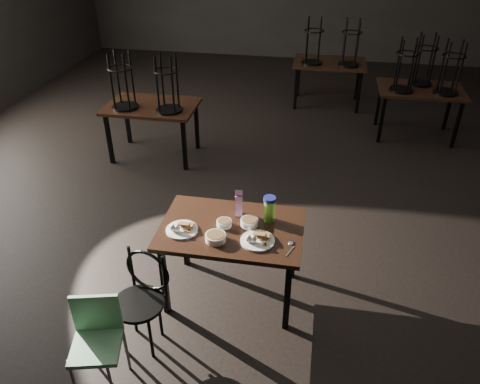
% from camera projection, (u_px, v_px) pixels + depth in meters
% --- Properties ---
extents(main_table, '(1.20, 0.80, 0.75)m').
position_uv_depth(main_table, '(232.00, 235.00, 3.96)').
color(main_table, black).
rests_on(main_table, ground).
extents(plate_left, '(0.27, 0.27, 0.09)m').
position_uv_depth(plate_left, '(181.00, 228.00, 3.86)').
color(plate_left, white).
rests_on(plate_left, main_table).
extents(plate_right, '(0.28, 0.28, 0.09)m').
position_uv_depth(plate_right, '(257.00, 239.00, 3.74)').
color(plate_right, white).
rests_on(plate_right, main_table).
extents(bowl_near, '(0.13, 0.13, 0.05)m').
position_uv_depth(bowl_near, '(224.00, 223.00, 3.92)').
color(bowl_near, white).
rests_on(bowl_near, main_table).
extents(bowl_far, '(0.15, 0.15, 0.06)m').
position_uv_depth(bowl_far, '(249.00, 222.00, 3.92)').
color(bowl_far, white).
rests_on(bowl_far, main_table).
extents(bowl_big, '(0.17, 0.17, 0.06)m').
position_uv_depth(bowl_big, '(215.00, 237.00, 3.75)').
color(bowl_big, white).
rests_on(bowl_big, main_table).
extents(juice_carton, '(0.07, 0.07, 0.25)m').
position_uv_depth(juice_carton, '(239.00, 203.00, 4.01)').
color(juice_carton, '#8A1970').
rests_on(juice_carton, main_table).
extents(water_bottle, '(0.13, 0.13, 0.23)m').
position_uv_depth(water_bottle, '(269.00, 209.00, 3.94)').
color(water_bottle, '#7CD73F').
rests_on(water_bottle, main_table).
extents(spoon, '(0.06, 0.21, 0.01)m').
position_uv_depth(spoon, '(291.00, 244.00, 3.72)').
color(spoon, silver).
rests_on(spoon, main_table).
extents(bentwood_chair, '(0.42, 0.42, 0.84)m').
position_uv_depth(bentwood_chair, '(142.00, 293.00, 3.62)').
color(bentwood_chair, black).
rests_on(bentwood_chair, ground).
extents(school_chair, '(0.41, 0.41, 0.74)m').
position_uv_depth(school_chair, '(97.00, 335.00, 3.33)').
color(school_chair, '#7CC18B').
rests_on(school_chair, ground).
extents(bg_table_left, '(1.20, 0.80, 1.48)m').
position_uv_depth(bg_table_left, '(150.00, 106.00, 6.19)').
color(bg_table_left, black).
rests_on(bg_table_left, ground).
extents(bg_table_right, '(1.20, 0.80, 1.48)m').
position_uv_depth(bg_table_right, '(422.00, 87.00, 6.74)').
color(bg_table_right, black).
rests_on(bg_table_right, ground).
extents(bg_table_far, '(1.20, 0.80, 1.48)m').
position_uv_depth(bg_table_far, '(330.00, 62.00, 7.83)').
color(bg_table_far, black).
rests_on(bg_table_far, ground).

